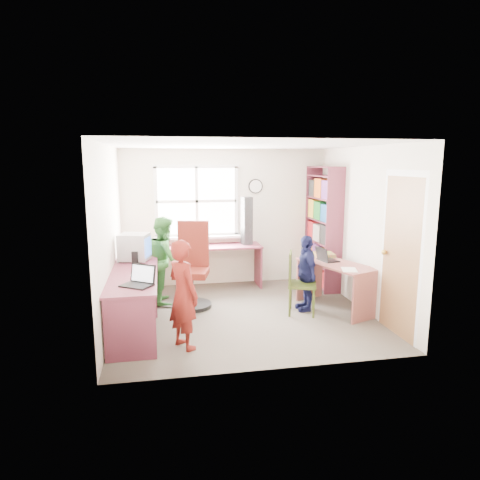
{
  "coord_description": "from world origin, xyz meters",
  "views": [
    {
      "loc": [
        -1.14,
        -5.79,
        2.16
      ],
      "look_at": [
        0.0,
        0.25,
        1.05
      ],
      "focal_mm": 32.0,
      "sensor_mm": 36.0,
      "label": 1
    }
  ],
  "objects_px": {
    "l_desk": "(150,295)",
    "person_red": "(183,294)",
    "bookshelf": "(323,230)",
    "person_navy": "(306,273)",
    "swivel_chair": "(192,270)",
    "crt_monitor": "(134,247)",
    "right_desk": "(336,276)",
    "laptop_right": "(326,258)",
    "cd_tower": "(247,221)",
    "laptop_left": "(139,280)",
    "potted_plant": "(190,237)",
    "wooden_chair": "(298,280)",
    "person_green": "(165,260)"
  },
  "relations": [
    {
      "from": "bookshelf",
      "to": "person_navy",
      "type": "distance_m",
      "value": 1.41
    },
    {
      "from": "swivel_chair",
      "to": "potted_plant",
      "type": "height_order",
      "value": "swivel_chair"
    },
    {
      "from": "crt_monitor",
      "to": "person_green",
      "type": "distance_m",
      "value": 0.6
    },
    {
      "from": "right_desk",
      "to": "bookshelf",
      "type": "xyz_separation_m",
      "value": [
        0.25,
        1.2,
        0.49
      ]
    },
    {
      "from": "swivel_chair",
      "to": "person_navy",
      "type": "distance_m",
      "value": 1.71
    },
    {
      "from": "cd_tower",
      "to": "bookshelf",
      "type": "bearing_deg",
      "value": -26.33
    },
    {
      "from": "l_desk",
      "to": "wooden_chair",
      "type": "relative_size",
      "value": 3.26
    },
    {
      "from": "person_red",
      "to": "person_navy",
      "type": "height_order",
      "value": "person_red"
    },
    {
      "from": "l_desk",
      "to": "cd_tower",
      "type": "xyz_separation_m",
      "value": [
        1.65,
        1.72,
        0.71
      ]
    },
    {
      "from": "l_desk",
      "to": "person_red",
      "type": "height_order",
      "value": "person_red"
    },
    {
      "from": "swivel_chair",
      "to": "cd_tower",
      "type": "relative_size",
      "value": 1.55
    },
    {
      "from": "right_desk",
      "to": "cd_tower",
      "type": "xyz_separation_m",
      "value": [
        -1.06,
        1.45,
        0.66
      ]
    },
    {
      "from": "l_desk",
      "to": "cd_tower",
      "type": "height_order",
      "value": "cd_tower"
    },
    {
      "from": "l_desk",
      "to": "person_red",
      "type": "xyz_separation_m",
      "value": [
        0.4,
        -0.67,
        0.2
      ]
    },
    {
      "from": "laptop_right",
      "to": "cd_tower",
      "type": "xyz_separation_m",
      "value": [
        -0.95,
        1.28,
        0.41
      ]
    },
    {
      "from": "l_desk",
      "to": "laptop_left",
      "type": "bearing_deg",
      "value": -100.09
    },
    {
      "from": "swivel_chair",
      "to": "crt_monitor",
      "type": "relative_size",
      "value": 2.67
    },
    {
      "from": "l_desk",
      "to": "person_red",
      "type": "relative_size",
      "value": 2.27
    },
    {
      "from": "l_desk",
      "to": "person_navy",
      "type": "xyz_separation_m",
      "value": [
        2.26,
        0.32,
        0.11
      ]
    },
    {
      "from": "potted_plant",
      "to": "person_red",
      "type": "distance_m",
      "value": 2.44
    },
    {
      "from": "potted_plant",
      "to": "cd_tower",
      "type": "bearing_deg",
      "value": -0.98
    },
    {
      "from": "potted_plant",
      "to": "person_green",
      "type": "bearing_deg",
      "value": -123.76
    },
    {
      "from": "cd_tower",
      "to": "person_green",
      "type": "distance_m",
      "value": 1.64
    },
    {
      "from": "right_desk",
      "to": "crt_monitor",
      "type": "height_order",
      "value": "crt_monitor"
    },
    {
      "from": "bookshelf",
      "to": "wooden_chair",
      "type": "bearing_deg",
      "value": -124.33
    },
    {
      "from": "right_desk",
      "to": "person_navy",
      "type": "height_order",
      "value": "person_navy"
    },
    {
      "from": "wooden_chair",
      "to": "cd_tower",
      "type": "height_order",
      "value": "cd_tower"
    },
    {
      "from": "right_desk",
      "to": "person_navy",
      "type": "distance_m",
      "value": 0.46
    },
    {
      "from": "right_desk",
      "to": "laptop_left",
      "type": "relative_size",
      "value": 3.04
    },
    {
      "from": "bookshelf",
      "to": "person_red",
      "type": "distance_m",
      "value": 3.35
    },
    {
      "from": "bookshelf",
      "to": "potted_plant",
      "type": "bearing_deg",
      "value": 173.44
    },
    {
      "from": "swivel_chair",
      "to": "person_green",
      "type": "height_order",
      "value": "person_green"
    },
    {
      "from": "right_desk",
      "to": "person_red",
      "type": "relative_size",
      "value": 1.03
    },
    {
      "from": "person_red",
      "to": "person_navy",
      "type": "relative_size",
      "value": 1.16
    },
    {
      "from": "person_green",
      "to": "person_red",
      "type": "bearing_deg",
      "value": -175.99
    },
    {
      "from": "right_desk",
      "to": "bookshelf",
      "type": "distance_m",
      "value": 1.33
    },
    {
      "from": "wooden_chair",
      "to": "crt_monitor",
      "type": "bearing_deg",
      "value": -174.57
    },
    {
      "from": "wooden_chair",
      "to": "potted_plant",
      "type": "height_order",
      "value": "potted_plant"
    },
    {
      "from": "cd_tower",
      "to": "person_navy",
      "type": "height_order",
      "value": "cd_tower"
    },
    {
      "from": "cd_tower",
      "to": "laptop_right",
      "type": "bearing_deg",
      "value": -68.9
    },
    {
      "from": "l_desk",
      "to": "laptop_left",
      "type": "relative_size",
      "value": 6.7
    },
    {
      "from": "bookshelf",
      "to": "potted_plant",
      "type": "height_order",
      "value": "bookshelf"
    },
    {
      "from": "cd_tower",
      "to": "person_green",
      "type": "bearing_deg",
      "value": -171.61
    },
    {
      "from": "l_desk",
      "to": "cd_tower",
      "type": "distance_m",
      "value": 2.48
    },
    {
      "from": "swivel_chair",
      "to": "crt_monitor",
      "type": "height_order",
      "value": "swivel_chair"
    },
    {
      "from": "bookshelf",
      "to": "wooden_chair",
      "type": "height_order",
      "value": "bookshelf"
    },
    {
      "from": "laptop_left",
      "to": "bookshelf",
      "type": "bearing_deg",
      "value": 67.62
    },
    {
      "from": "right_desk",
      "to": "laptop_right",
      "type": "xyz_separation_m",
      "value": [
        -0.1,
        0.17,
        0.24
      ]
    },
    {
      "from": "cd_tower",
      "to": "potted_plant",
      "type": "distance_m",
      "value": 1.02
    },
    {
      "from": "bookshelf",
      "to": "person_red",
      "type": "relative_size",
      "value": 1.61
    }
  ]
}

